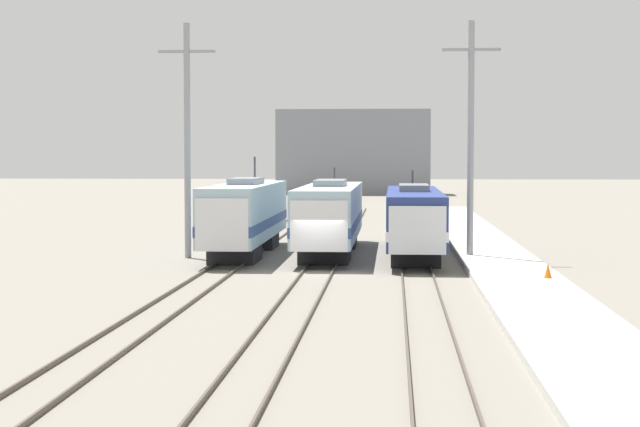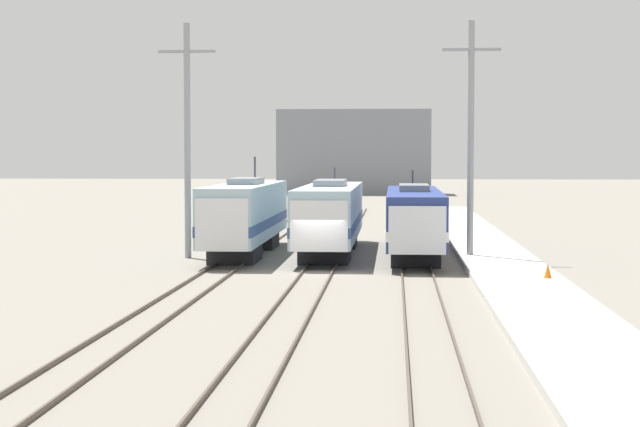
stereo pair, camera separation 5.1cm
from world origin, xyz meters
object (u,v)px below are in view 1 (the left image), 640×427
locomotive_far_left (245,216)px  catenary_tower_right (471,137)px  traffic_cone (548,271)px  catenary_tower_left (187,137)px  locomotive_center (330,216)px  locomotive_far_right (414,219)px

locomotive_far_left → catenary_tower_right: 13.27m
traffic_cone → catenary_tower_left: bearing=149.0°
locomotive_center → traffic_cone: locomotive_center is taller
catenary_tower_left → traffic_cone: size_ratio=19.65×
locomotive_center → catenary_tower_right: 9.25m
catenary_tower_left → traffic_cone: catenary_tower_left is taller
catenary_tower_left → traffic_cone: 21.76m
locomotive_center → locomotive_far_right: 4.80m
locomotive_far_left → locomotive_far_right: (9.42, -0.06, -0.16)m
locomotive_far_left → locomotive_far_right: locomotive_far_left is taller
locomotive_center → catenary_tower_right: catenary_tower_right is taller
catenary_tower_right → traffic_cone: catenary_tower_right is taller
locomotive_far_left → locomotive_center: locomotive_far_left is taller
locomotive_center → catenary_tower_left: bearing=-161.2°
catenary_tower_left → catenary_tower_right: 15.31m
locomotive_far_right → traffic_cone: 13.74m
locomotive_far_left → locomotive_center: 4.79m
catenary_tower_left → catenary_tower_right: bearing=0.0°
locomotive_far_right → catenary_tower_right: bearing=-29.4°
locomotive_far_left → locomotive_center: bearing=10.3°
locomotive_center → catenary_tower_left: size_ratio=1.48×
locomotive_far_left → traffic_cone: size_ratio=26.66×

